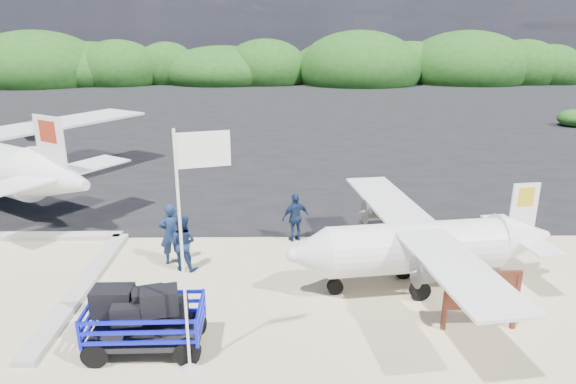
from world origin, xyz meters
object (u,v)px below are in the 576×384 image
aircraft_large (404,127)px  aircraft_small (181,109)px  flagpole (190,368)px  crew_c (296,217)px  baggage_cart (148,350)px  crew_b (183,243)px  crew_a (171,234)px  signboard (477,329)px

aircraft_large → aircraft_small: (-17.53, 8.88, 0.00)m
flagpole → crew_c: 7.22m
baggage_cart → crew_b: crew_b is taller
aircraft_small → baggage_cart: bearing=91.6°
baggage_cart → aircraft_small: (-5.81, 35.15, 0.00)m
crew_a → aircraft_large: (12.06, 21.83, -0.95)m
signboard → crew_b: bearing=156.0°
crew_c → flagpole: bearing=46.0°
flagpole → aircraft_small: 36.47m
signboard → aircraft_large: size_ratio=0.11×
crew_a → crew_c: bearing=-177.9°
crew_a → crew_b: size_ratio=1.13×
flagpole → aircraft_small: bearing=100.8°
aircraft_large → aircraft_small: 19.66m
crew_a → aircraft_large: bearing=-140.5°
baggage_cart → signboard: 7.68m
baggage_cart → signboard: bearing=4.3°
signboard → crew_c: crew_c is taller
crew_b → flagpole: bearing=116.8°
signboard → crew_b: crew_b is taller
flagpole → aircraft_large: size_ratio=0.30×
flagpole → crew_b: size_ratio=3.05×
flagpole → crew_b: flagpole is taller
aircraft_small → crew_a: bearing=92.3°
signboard → crew_b: (-7.55, 3.25, 0.84)m
signboard → crew_a: size_ratio=1.00×
flagpole → signboard: bearing=12.1°
signboard → baggage_cart: bearing=-175.1°
crew_b → crew_c: bearing=-132.7°
crew_a → crew_c: size_ratio=1.15×
signboard → crew_b: 8.26m
signboard → flagpole: bearing=-168.6°
signboard → aircraft_large: aircraft_large is taller
signboard → aircraft_small: 36.95m
crew_a → aircraft_small: crew_a is taller
baggage_cart → crew_c: size_ratio=1.64×
baggage_cart → crew_b: 4.09m
crew_a → aircraft_small: bearing=-101.4°
baggage_cart → aircraft_large: aircraft_large is taller
flagpole → aircraft_large: flagpole is taller
baggage_cart → aircraft_large: (11.72, 26.27, 0.00)m
flagpole → crew_b: 4.84m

